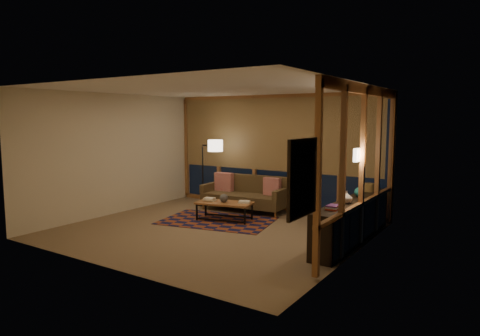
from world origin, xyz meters
The scene contains 21 objects.
floor centered at (0.00, 0.00, 0.00)m, with size 5.50×5.00×0.01m, color #735F4A.
ceiling centered at (0.00, 0.00, 2.70)m, with size 5.50×5.00×0.01m, color white.
walls centered at (0.00, 0.00, 1.35)m, with size 5.51×5.01×2.70m.
window_wall_back centered at (0.00, 2.43, 1.35)m, with size 5.30×0.16×2.60m, color #9E5D36, non-canonical shape.
window_wall_right centered at (2.68, 0.60, 1.35)m, with size 0.16×3.70×2.60m, color #9E5D36, non-canonical shape.
wall_art centered at (2.71, -1.85, 1.45)m, with size 0.06×0.74×0.94m, color red, non-canonical shape.
wall_sconce centered at (2.62, 0.45, 1.55)m, with size 0.12×0.18×0.22m, color #FAEACB, non-canonical shape.
sofa centered at (-0.43, 1.80, 0.40)m, with size 1.96×0.79×0.80m, color brown, non-canonical shape.
pillow_left centered at (-1.08, 1.90, 0.64)m, with size 0.47×0.16×0.47m, color #B60C10, non-canonical shape.
pillow_right centered at (0.21, 1.97, 0.60)m, with size 0.40×0.13×0.40m, color #B60C10, non-canonical shape.
area_rug centered at (-0.38, 0.65, 0.01)m, with size 2.27×1.51×0.01m, color brown.
coffee_table centered at (-0.29, 0.78, 0.20)m, with size 1.18×0.54×0.39m, color #9E5D36, non-canonical shape.
book_stack_a centered at (-0.63, 0.71, 0.43)m, with size 0.24×0.19×0.07m, color #F2E8CD, non-canonical shape.
book_stack_b centered at (0.12, 0.92, 0.42)m, with size 0.26×0.21×0.05m, color #F2E8CD, non-canonical shape.
ceramic_pot centered at (-0.29, 0.77, 0.48)m, with size 0.18×0.18×0.18m, color black.
floor_lamp centered at (-1.65, 1.79, 0.82)m, with size 0.55×0.36×1.64m, color black, non-canonical shape.
bookshelf centered at (2.49, 0.75, 0.37)m, with size 0.40×2.97×0.74m, color black, non-canonical shape.
basket centered at (2.47, 1.73, 0.82)m, with size 0.21×0.21×0.16m, color brown.
teal_bowl centered at (2.49, 1.06, 0.83)m, with size 0.18×0.18×0.18m, color #1E726B.
vase centered at (2.49, 0.38, 0.85)m, with size 0.20×0.20×0.21m, color #C5B19B.
shelf_book_stack centered at (2.49, -0.21, 0.77)m, with size 0.15×0.21×0.06m, color #F2E8CD, non-canonical shape.
Camera 1 is at (4.85, -6.45, 2.16)m, focal length 32.00 mm.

